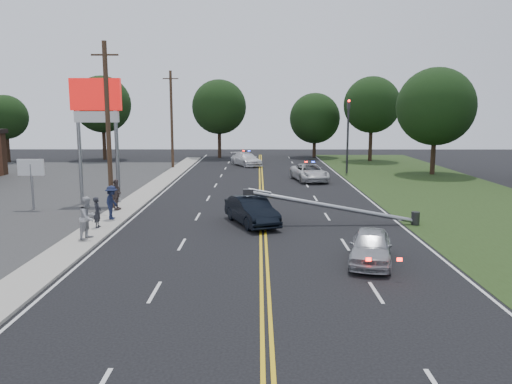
{
  "coord_description": "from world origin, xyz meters",
  "views": [
    {
      "loc": [
        -0.23,
        -17.88,
        6.0
      ],
      "look_at": [
        -0.36,
        8.37,
        1.7
      ],
      "focal_mm": 35.0,
      "sensor_mm": 36.0,
      "label": 1
    }
  ],
  "objects_px": {
    "fallen_streetlight": "(342,208)",
    "emergency_a": "(309,172)",
    "waiting_sedan": "(371,246)",
    "bystander_a": "(97,212)",
    "utility_pole_mid": "(108,126)",
    "bystander_b": "(88,218)",
    "emergency_b": "(246,159)",
    "bystander_c": "(112,202)",
    "bystander_d": "(116,195)",
    "traffic_signal": "(348,129)",
    "small_sign": "(31,172)",
    "utility_pole_far": "(172,119)",
    "crashed_sedan": "(252,211)",
    "pylon_sign": "(96,110)"
  },
  "relations": [
    {
      "from": "utility_pole_mid",
      "to": "bystander_b",
      "type": "height_order",
      "value": "utility_pole_mid"
    },
    {
      "from": "utility_pole_far",
      "to": "crashed_sedan",
      "type": "distance_m",
      "value": 27.67
    },
    {
      "from": "pylon_sign",
      "to": "traffic_signal",
      "type": "relative_size",
      "value": 1.13
    },
    {
      "from": "fallen_streetlight",
      "to": "waiting_sedan",
      "type": "height_order",
      "value": "fallen_streetlight"
    },
    {
      "from": "waiting_sedan",
      "to": "emergency_a",
      "type": "bearing_deg",
      "value": 104.37
    },
    {
      "from": "utility_pole_mid",
      "to": "crashed_sedan",
      "type": "xyz_separation_m",
      "value": [
        8.61,
        -3.94,
        -4.34
      ]
    },
    {
      "from": "pylon_sign",
      "to": "emergency_a",
      "type": "relative_size",
      "value": 1.52
    },
    {
      "from": "emergency_b",
      "to": "bystander_c",
      "type": "distance_m",
      "value": 28.52
    },
    {
      "from": "traffic_signal",
      "to": "emergency_a",
      "type": "distance_m",
      "value": 7.55
    },
    {
      "from": "emergency_b",
      "to": "traffic_signal",
      "type": "bearing_deg",
      "value": -60.08
    },
    {
      "from": "bystander_b",
      "to": "bystander_a",
      "type": "bearing_deg",
      "value": 24.3
    },
    {
      "from": "traffic_signal",
      "to": "bystander_b",
      "type": "relative_size",
      "value": 3.56
    },
    {
      "from": "small_sign",
      "to": "bystander_a",
      "type": "relative_size",
      "value": 1.98
    },
    {
      "from": "emergency_a",
      "to": "fallen_streetlight",
      "type": "bearing_deg",
      "value": -99.88
    },
    {
      "from": "emergency_b",
      "to": "bystander_d",
      "type": "xyz_separation_m",
      "value": [
        -7.16,
        -25.19,
        0.34
      ]
    },
    {
      "from": "fallen_streetlight",
      "to": "small_sign",
      "type": "bearing_deg",
      "value": 167.6
    },
    {
      "from": "emergency_b",
      "to": "bystander_d",
      "type": "bearing_deg",
      "value": -132.36
    },
    {
      "from": "emergency_b",
      "to": "bystander_a",
      "type": "relative_size",
      "value": 3.12
    },
    {
      "from": "fallen_streetlight",
      "to": "emergency_b",
      "type": "height_order",
      "value": "fallen_streetlight"
    },
    {
      "from": "emergency_b",
      "to": "fallen_streetlight",
      "type": "bearing_deg",
      "value": -105.1
    },
    {
      "from": "fallen_streetlight",
      "to": "emergency_a",
      "type": "distance_m",
      "value": 16.73
    },
    {
      "from": "fallen_streetlight",
      "to": "bystander_b",
      "type": "height_order",
      "value": "bystander_b"
    },
    {
      "from": "waiting_sedan",
      "to": "emergency_a",
      "type": "height_order",
      "value": "emergency_a"
    },
    {
      "from": "utility_pole_mid",
      "to": "bystander_c",
      "type": "height_order",
      "value": "utility_pole_mid"
    },
    {
      "from": "small_sign",
      "to": "emergency_a",
      "type": "bearing_deg",
      "value": 35.02
    },
    {
      "from": "traffic_signal",
      "to": "emergency_b",
      "type": "xyz_separation_m",
      "value": [
        -9.86,
        6.55,
        -3.5
      ]
    },
    {
      "from": "bystander_c",
      "to": "traffic_signal",
      "type": "bearing_deg",
      "value": -36.39
    },
    {
      "from": "bystander_d",
      "to": "fallen_streetlight",
      "type": "bearing_deg",
      "value": -91.63
    },
    {
      "from": "waiting_sedan",
      "to": "bystander_d",
      "type": "xyz_separation_m",
      "value": [
        -12.96,
        10.06,
        0.37
      ]
    },
    {
      "from": "emergency_b",
      "to": "utility_pole_far",
      "type": "bearing_deg",
      "value": 171.94
    },
    {
      "from": "bystander_c",
      "to": "small_sign",
      "type": "bearing_deg",
      "value": 62.74
    },
    {
      "from": "small_sign",
      "to": "utility_pole_far",
      "type": "bearing_deg",
      "value": 77.69
    },
    {
      "from": "fallen_streetlight",
      "to": "emergency_b",
      "type": "xyz_separation_m",
      "value": [
        -5.75,
        28.55,
        -0.21
      ]
    },
    {
      "from": "small_sign",
      "to": "waiting_sedan",
      "type": "xyz_separation_m",
      "value": [
        18.23,
        -10.71,
        -1.65
      ]
    },
    {
      "from": "pylon_sign",
      "to": "small_sign",
      "type": "distance_m",
      "value": 5.45
    },
    {
      "from": "waiting_sedan",
      "to": "bystander_a",
      "type": "bearing_deg",
      "value": 170.43
    },
    {
      "from": "traffic_signal",
      "to": "utility_pole_far",
      "type": "bearing_deg",
      "value": 167.11
    },
    {
      "from": "pylon_sign",
      "to": "traffic_signal",
      "type": "bearing_deg",
      "value": 40.39
    },
    {
      "from": "bystander_b",
      "to": "emergency_a",
      "type": "bearing_deg",
      "value": -14.29
    },
    {
      "from": "crashed_sedan",
      "to": "bystander_d",
      "type": "distance_m",
      "value": 8.78
    },
    {
      "from": "utility_pole_mid",
      "to": "bystander_d",
      "type": "relative_size",
      "value": 5.4
    },
    {
      "from": "utility_pole_far",
      "to": "waiting_sedan",
      "type": "height_order",
      "value": "utility_pole_far"
    },
    {
      "from": "fallen_streetlight",
      "to": "utility_pole_mid",
      "type": "xyz_separation_m",
      "value": [
        -13.39,
        4.0,
        4.17
      ]
    },
    {
      "from": "waiting_sedan",
      "to": "bystander_c",
      "type": "bearing_deg",
      "value": 163.06
    },
    {
      "from": "emergency_b",
      "to": "small_sign",
      "type": "bearing_deg",
      "value": -143.36
    },
    {
      "from": "waiting_sedan",
      "to": "utility_pole_mid",
      "type": "bearing_deg",
      "value": 155.63
    },
    {
      "from": "fallen_streetlight",
      "to": "crashed_sedan",
      "type": "xyz_separation_m",
      "value": [
        -4.78,
        0.06,
        -0.17
      ]
    },
    {
      "from": "utility_pole_far",
      "to": "pylon_sign",
      "type": "bearing_deg",
      "value": -93.72
    },
    {
      "from": "emergency_b",
      "to": "bystander_b",
      "type": "height_order",
      "value": "bystander_b"
    },
    {
      "from": "waiting_sedan",
      "to": "bystander_c",
      "type": "relative_size",
      "value": 2.16
    }
  ]
}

